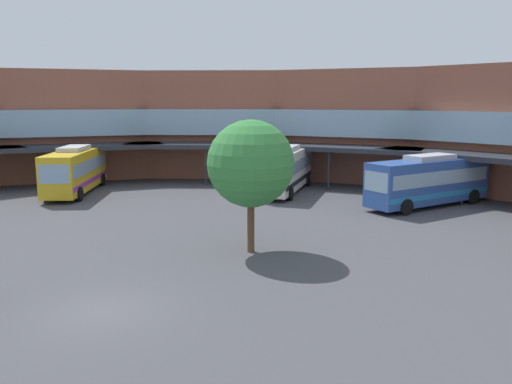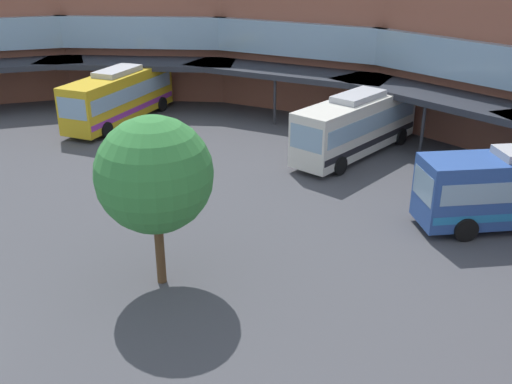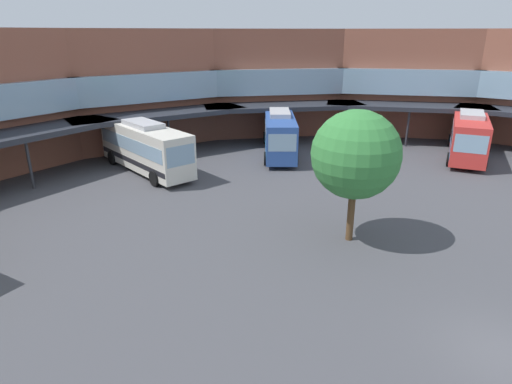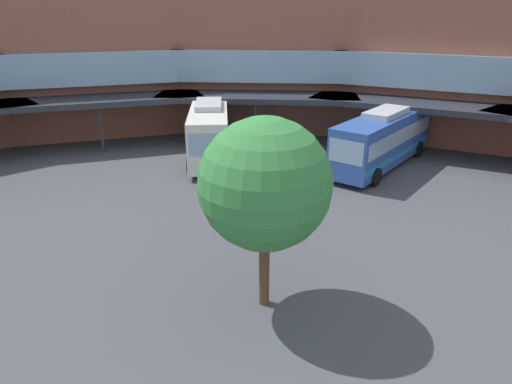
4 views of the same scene
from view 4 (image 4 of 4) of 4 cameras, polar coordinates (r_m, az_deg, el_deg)
The scene contains 4 objects.
station_building at distance 25.02m, azimuth -1.62°, elevation 11.39°, with size 76.77×45.46×10.40m.
bus_1 at distance 31.12m, azimuth 15.53°, elevation 6.45°, with size 7.86×10.16×3.78m.
bus_4 at distance 32.20m, azimuth -5.79°, elevation 7.73°, with size 3.87×10.54×3.87m.
plaza_tree at distance 14.72m, azimuth 1.11°, elevation 0.95°, with size 4.37×4.37×6.73m.
Camera 4 is at (2.47, -4.65, 9.80)m, focal length 32.24 mm.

